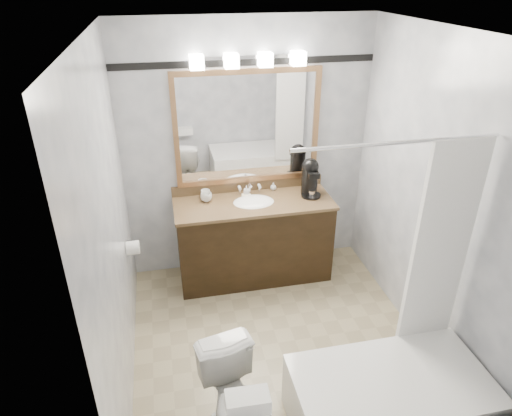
{
  "coord_description": "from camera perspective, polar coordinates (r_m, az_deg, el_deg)",
  "views": [
    {
      "loc": [
        -0.79,
        -2.81,
        2.84
      ],
      "look_at": [
        -0.12,
        0.35,
        1.14
      ],
      "focal_mm": 32.0,
      "sensor_mm": 36.0,
      "label": 1
    }
  ],
  "objects": [
    {
      "name": "vanity_light_bar",
      "position": [
        4.17,
        -0.98,
        18.05
      ],
      "size": [
        1.02,
        0.14,
        0.12
      ],
      "color": "silver",
      "rests_on": "room"
    },
    {
      "name": "bathtub",
      "position": [
        3.46,
        16.56,
        -21.37
      ],
      "size": [
        1.3,
        0.75,
        1.96
      ],
      "color": "white",
      "rests_on": "ground"
    },
    {
      "name": "soap_bar",
      "position": [
        4.47,
        -1.22,
        1.56
      ],
      "size": [
        0.09,
        0.05,
        0.03
      ],
      "primitive_type": "cube",
      "rotation": [
        0.0,
        0.0,
        -0.01
      ],
      "color": "#ECE4C2",
      "rests_on": "vanity"
    },
    {
      "name": "toilet",
      "position": [
        3.2,
        -2.07,
        -23.59
      ],
      "size": [
        0.51,
        0.73,
        0.68
      ],
      "primitive_type": "imported",
      "rotation": [
        0.0,
        0.0,
        0.21
      ],
      "color": "white",
      "rests_on": "ground"
    },
    {
      "name": "coffee_maker",
      "position": [
        4.48,
        6.77,
        3.96
      ],
      "size": [
        0.19,
        0.24,
        0.37
      ],
      "rotation": [
        0.0,
        0.0,
        0.02
      ],
      "color": "black",
      "rests_on": "vanity"
    },
    {
      "name": "accent_stripe",
      "position": [
        4.24,
        -1.15,
        17.76
      ],
      "size": [
        2.4,
        0.01,
        0.06
      ],
      "primitive_type": "cube",
      "color": "black",
      "rests_on": "room"
    },
    {
      "name": "tp_roll",
      "position": [
        4.09,
        -15.14,
        -4.82
      ],
      "size": [
        0.11,
        0.12,
        0.12
      ],
      "primitive_type": "cylinder",
      "rotation": [
        0.0,
        1.57,
        0.0
      ],
      "color": "white",
      "rests_on": "room"
    },
    {
      "name": "cup_right",
      "position": [
        4.47,
        -6.33,
        1.77
      ],
      "size": [
        0.11,
        0.11,
        0.08
      ],
      "primitive_type": "imported",
      "rotation": [
        0.0,
        0.0,
        -0.3
      ],
      "color": "white",
      "rests_on": "vanity"
    },
    {
      "name": "mirror",
      "position": [
        4.37,
        -1.05,
        9.97
      ],
      "size": [
        1.4,
        0.04,
        1.1
      ],
      "color": "#A4734A",
      "rests_on": "room"
    },
    {
      "name": "cup_left",
      "position": [
        4.4,
        -6.23,
        1.38
      ],
      "size": [
        0.12,
        0.12,
        0.09
      ],
      "primitive_type": "imported",
      "rotation": [
        0.0,
        0.0,
        0.09
      ],
      "color": "white",
      "rests_on": "vanity"
    },
    {
      "name": "soap_bottle_a",
      "position": [
        4.47,
        -1.2,
        2.15
      ],
      "size": [
        0.06,
        0.06,
        0.11
      ],
      "primitive_type": "imported",
      "rotation": [
        0.0,
        0.0,
        -0.34
      ],
      "color": "white",
      "rests_on": "vanity"
    },
    {
      "name": "tissue_box",
      "position": [
        2.71,
        -1.05,
        -23.06
      ],
      "size": [
        0.25,
        0.14,
        0.1
      ],
      "primitive_type": "cube",
      "rotation": [
        0.0,
        0.0,
        -0.04
      ],
      "color": "white",
      "rests_on": "toilet"
    },
    {
      "name": "room",
      "position": [
        3.32,
        3.28,
        -0.84
      ],
      "size": [
        2.42,
        2.62,
        2.52
      ],
      "color": "gray",
      "rests_on": "ground"
    },
    {
      "name": "soap_bottle_b",
      "position": [
        4.61,
        2.18,
        2.72
      ],
      "size": [
        0.06,
        0.06,
        0.08
      ],
      "primitive_type": "imported",
      "rotation": [
        0.0,
        0.0,
        0.06
      ],
      "color": "white",
      "rests_on": "vanity"
    },
    {
      "name": "vanity",
      "position": [
        4.58,
        -0.29,
        -3.75
      ],
      "size": [
        1.53,
        0.58,
        0.97
      ],
      "color": "black",
      "rests_on": "ground"
    }
  ]
}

